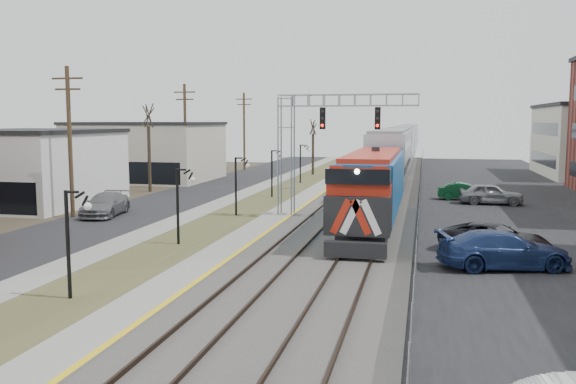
% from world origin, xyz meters
% --- Properties ---
extents(street_west, '(7.00, 120.00, 0.04)m').
position_xyz_m(street_west, '(-11.50, 35.00, 0.02)').
color(street_west, black).
rests_on(street_west, ground).
extents(sidewalk, '(2.00, 120.00, 0.08)m').
position_xyz_m(sidewalk, '(-7.00, 35.00, 0.04)').
color(sidewalk, gray).
rests_on(sidewalk, ground).
extents(grass_median, '(4.00, 120.00, 0.06)m').
position_xyz_m(grass_median, '(-4.00, 35.00, 0.03)').
color(grass_median, '#434726').
rests_on(grass_median, ground).
extents(platform, '(2.00, 120.00, 0.24)m').
position_xyz_m(platform, '(-1.00, 35.00, 0.12)').
color(platform, gray).
rests_on(platform, ground).
extents(ballast_bed, '(8.00, 120.00, 0.20)m').
position_xyz_m(ballast_bed, '(4.00, 35.00, 0.10)').
color(ballast_bed, '#595651').
rests_on(ballast_bed, ground).
extents(parking_lot, '(16.00, 120.00, 0.04)m').
position_xyz_m(parking_lot, '(16.00, 35.00, 0.02)').
color(parking_lot, black).
rests_on(parking_lot, ground).
extents(platform_edge, '(0.24, 120.00, 0.01)m').
position_xyz_m(platform_edge, '(-0.12, 35.00, 0.24)').
color(platform_edge, gold).
rests_on(platform_edge, platform).
extents(track_near, '(1.58, 120.00, 0.15)m').
position_xyz_m(track_near, '(2.00, 35.00, 0.28)').
color(track_near, '#2D2119').
rests_on(track_near, ballast_bed).
extents(track_far, '(1.58, 120.00, 0.15)m').
position_xyz_m(track_far, '(5.50, 35.00, 0.28)').
color(track_far, '#2D2119').
rests_on(track_far, ballast_bed).
extents(train, '(3.00, 108.65, 5.33)m').
position_xyz_m(train, '(5.50, 71.50, 2.94)').
color(train, '#1563B0').
rests_on(train, ground).
extents(signal_gantry, '(9.00, 1.07, 8.15)m').
position_xyz_m(signal_gantry, '(1.22, 27.99, 5.59)').
color(signal_gantry, gray).
rests_on(signal_gantry, ground).
extents(lampposts, '(0.14, 62.14, 4.00)m').
position_xyz_m(lampposts, '(-4.00, 18.29, 2.00)').
color(lampposts, black).
rests_on(lampposts, ground).
extents(utility_poles, '(0.28, 80.28, 10.00)m').
position_xyz_m(utility_poles, '(-14.50, 25.00, 5.00)').
color(utility_poles, '#4C3823').
rests_on(utility_poles, ground).
extents(fence, '(0.04, 120.00, 1.60)m').
position_xyz_m(fence, '(8.20, 35.00, 0.80)').
color(fence, gray).
rests_on(fence, ground).
extents(bare_trees, '(12.30, 42.30, 5.95)m').
position_xyz_m(bare_trees, '(-12.66, 38.91, 2.70)').
color(bare_trees, '#382D23').
rests_on(bare_trees, ground).
extents(car_lot_c, '(5.79, 4.34, 1.46)m').
position_xyz_m(car_lot_c, '(11.87, 19.31, 0.73)').
color(car_lot_c, black).
rests_on(car_lot_c, ground).
extents(car_lot_d, '(6.07, 3.57, 1.65)m').
position_xyz_m(car_lot_d, '(11.91, 16.24, 0.83)').
color(car_lot_d, navy).
rests_on(car_lot_d, ground).
extents(car_lot_e, '(4.83, 1.99, 1.64)m').
position_xyz_m(car_lot_e, '(13.52, 37.57, 0.82)').
color(car_lot_e, slate).
rests_on(car_lot_e, ground).
extents(car_lot_f, '(4.21, 1.48, 1.39)m').
position_xyz_m(car_lot_f, '(11.65, 39.84, 0.69)').
color(car_lot_f, '#0D4221').
rests_on(car_lot_f, ground).
extents(car_street_b, '(2.93, 5.52, 1.53)m').
position_xyz_m(car_street_b, '(-12.61, 25.94, 0.76)').
color(car_street_b, slate).
rests_on(car_street_b, ground).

